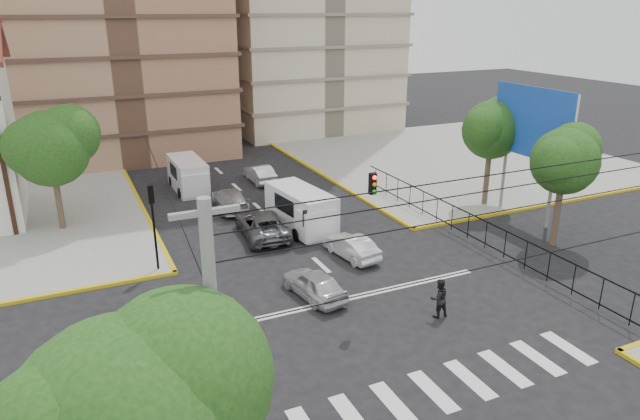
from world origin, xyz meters
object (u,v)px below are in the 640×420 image
pedestrian_crosswalk (439,298)px  van_right_lane (303,211)px  van_left_lane (189,176)px  car_white_front_right (351,246)px  traffic_light_nw (153,214)px  car_silver_front_left (314,284)px

pedestrian_crosswalk → van_right_lane: bearing=-80.5°
van_left_lane → car_white_front_right: 16.21m
van_right_lane → car_white_front_right: size_ratio=1.50×
van_right_lane → van_left_lane: van_right_lane is taller
van_right_lane → car_white_front_right: 4.83m
traffic_light_nw → pedestrian_crosswalk: 14.20m
car_silver_front_left → pedestrian_crosswalk: (4.12, -3.87, 0.23)m
van_left_lane → car_silver_front_left: (1.63, -18.54, -0.46)m
van_left_lane → car_white_front_right: bearing=-71.7°
van_right_lane → van_left_lane: 11.50m
car_silver_front_left → pedestrian_crosswalk: size_ratio=2.18×
van_left_lane → pedestrian_crosswalk: van_left_lane is taller
car_white_front_right → van_right_lane: bearing=-88.4°
traffic_light_nw → pedestrian_crosswalk: bearing=-43.4°
car_silver_front_left → traffic_light_nw: bearing=-52.6°
car_silver_front_left → car_white_front_right: 4.83m
van_left_lane → car_white_front_right: van_left_lane is taller
van_left_lane → van_right_lane: bearing=-67.8°
van_left_lane → car_silver_front_left: van_left_lane is taller
van_left_lane → pedestrian_crosswalk: 23.14m
traffic_light_nw → car_white_front_right: (9.68, -2.55, -2.49)m
van_right_lane → pedestrian_crosswalk: (1.29, -11.81, -0.31)m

